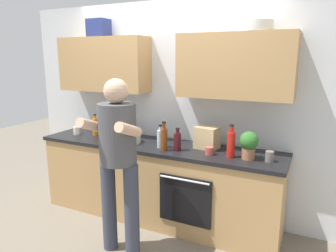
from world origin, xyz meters
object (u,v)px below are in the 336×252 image
Objects in this scene: person_standing at (118,154)px; bottle_juice at (95,126)px; bottle_vinegar at (164,138)px; cup_coffee at (77,130)px; bottle_oil at (111,125)px; cup_stoneware at (269,157)px; potted_herb at (249,144)px; bottle_hotsauce at (231,144)px; bottle_water at (160,138)px; grocery_bag_bread at (207,138)px; cup_ceramic at (209,151)px; mixing_bowl at (129,139)px; bottle_wine at (177,141)px; bottle_soy at (121,127)px; bottle_syrup at (115,127)px.

person_standing reaches higher than bottle_juice.
bottle_juice is 1.10m from bottle_vinegar.
bottle_vinegar is 1.33m from cup_coffee.
bottle_oil is 2.78× the size of cup_stoneware.
potted_herb is at bearing -3.33° from bottle_juice.
bottle_hotsauce reaches higher than bottle_juice.
bottle_juice reaches higher than bottle_water.
potted_herb is 0.51m from grocery_bag_bread.
cup_ceramic is 0.30× the size of mixing_bowl.
bottle_oil is (-1.05, 0.27, 0.02)m from bottle_wine.
cup_ceramic is (-0.21, -0.02, -0.10)m from bottle_hotsauce.
bottle_vinegar is 0.52m from mixing_bowl.
mixing_bowl is (0.42, -0.23, -0.08)m from bottle_oil.
cup_stoneware is (1.05, 0.11, -0.08)m from bottle_vinegar.
bottle_wine is 1.03× the size of bottle_soy.
cup_coffee is at bearing 176.90° from bottle_water.
bottle_syrup is 0.19m from bottle_soy.
bottle_wine is 1.03× the size of grocery_bag_bread.
bottle_vinegar reaches higher than potted_herb.
person_standing is at bearing -147.32° from potted_herb.
bottle_hotsauce is 1.20m from mixing_bowl.
cup_stoneware reaches higher than cup_coffee.
cup_stoneware is 0.37× the size of mixing_bowl.
cup_coffee is at bearing -178.23° from bottle_syrup.
bottle_water is 2.57× the size of cup_coffee.
bottle_water reaches higher than cup_stoneware.
bottle_wine is 0.79× the size of bottle_vinegar.
bottle_hotsauce is 0.24m from cup_ceramic.
cup_coffee is at bearing 178.15° from bottle_hotsauce.
cup_stoneware is 1.56m from mixing_bowl.
person_standing is 6.12× the size of mixing_bowl.
bottle_soy is 0.37m from mixing_bowl.
bottle_oil reaches higher than bottle_juice.
bottle_vinegar reaches higher than bottle_juice.
bottle_soy is (0.15, 0.02, -0.02)m from bottle_oil.
person_standing reaches higher than bottle_hotsauce.
cup_coffee is at bearing -159.65° from bottle_soy.
bottle_wine is at bearing -7.51° from bottle_juice.
cup_ceramic is (0.35, 0.01, -0.06)m from bottle_wine.
bottle_oil is at bearing 36.60° from bottle_juice.
bottle_hotsauce is at bearing 2.64° from bottle_wine.
bottle_juice reaches higher than bottle_soy.
cup_stoneware is at bearing 6.07° from bottle_vinegar.
bottle_soy is at bearing 155.73° from bottle_vinegar.
cup_stoneware is (0.92, 0.05, -0.05)m from bottle_wine.
person_standing is 7.00× the size of grocery_bag_bread.
bottle_vinegar is 1.30× the size of bottle_soy.
bottle_wine is at bearing 63.11° from person_standing.
bottle_hotsauce is 0.56m from bottle_wine.
person_standing is 5.07× the size of bottle_hotsauce.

